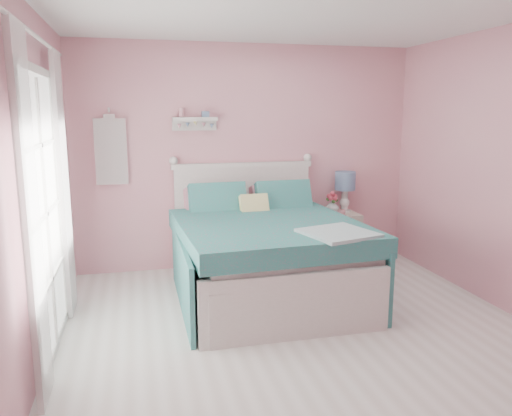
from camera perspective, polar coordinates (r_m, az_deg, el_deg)
name	(u,v)px	position (r m, az deg, el deg)	size (l,w,h in m)	color
floor	(310,344)	(4.16, 6.17, -15.21)	(4.50, 4.50, 0.00)	beige
room_shell	(314,146)	(3.75, 6.67, 7.10)	(4.50, 4.50, 4.50)	pink
bed	(264,255)	(5.04, 0.94, -5.37)	(1.79, 2.19, 1.24)	silver
nightstand	(339,238)	(6.21, 9.51, -3.37)	(0.43, 0.42, 0.62)	beige
table_lamp	(345,184)	(6.20, 10.15, 2.73)	(0.25, 0.25, 0.50)	white
vase	(332,206)	(6.11, 8.70, 0.18)	(0.16, 0.16, 0.17)	silver
teacup	(341,213)	(5.98, 9.73, -0.54)	(0.09, 0.09, 0.07)	pink
roses	(332,197)	(6.08, 8.72, 1.29)	(0.14, 0.11, 0.12)	#D4485D
wall_shelf	(194,120)	(5.74, -7.06, 9.91)	(0.50, 0.15, 0.25)	silver
hanging_dress	(111,152)	(5.71, -16.25, 6.19)	(0.34, 0.03, 0.72)	white
french_door	(45,215)	(4.04, -23.00, -0.73)	(0.04, 1.32, 2.16)	silver
curtain_near	(31,222)	(3.29, -24.30, -1.45)	(0.04, 0.40, 2.32)	white
curtain_far	(64,186)	(4.74, -21.09, 2.32)	(0.04, 0.40, 2.32)	white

